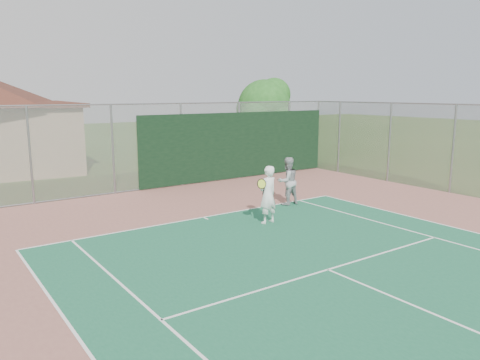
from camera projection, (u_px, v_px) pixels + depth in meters
name	position (u px, v px, depth m)	size (l,w,h in m)	color
back_fence	(184.00, 147.00, 19.90)	(20.08, 0.11, 3.53)	gray
side_fence_right	(389.00, 143.00, 20.76)	(0.08, 9.00, 3.50)	gray
tree	(265.00, 108.00, 25.34)	(3.39, 3.21, 4.73)	#311C12
player_white_front	(268.00, 195.00, 14.11)	(0.99, 0.66, 1.77)	white
player_grey_back	(287.00, 182.00, 16.48)	(0.86, 0.69, 1.70)	#9DA0A2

